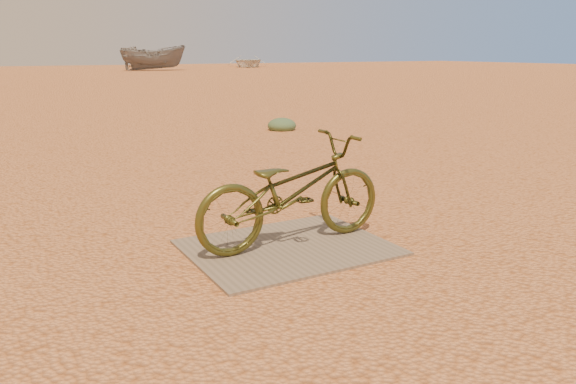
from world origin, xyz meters
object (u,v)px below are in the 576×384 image
boat_mid_right (154,58)px  bicycle (292,191)px  plywood_board (288,247)px  boat_far_right (248,61)px

boat_mid_right → bicycle: bearing=175.1°
plywood_board → boat_far_right: bearing=65.0°
boat_far_right → plywood_board: bearing=-91.2°
boat_mid_right → boat_far_right: (10.42, 4.58, -0.44)m
plywood_board → boat_mid_right: 42.66m
plywood_board → boat_far_right: (21.33, 45.82, 0.54)m
bicycle → boat_mid_right: 42.59m
plywood_board → bicycle: 0.47m
bicycle → boat_far_right: boat_far_right is taller
bicycle → boat_mid_right: bearing=-16.1°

